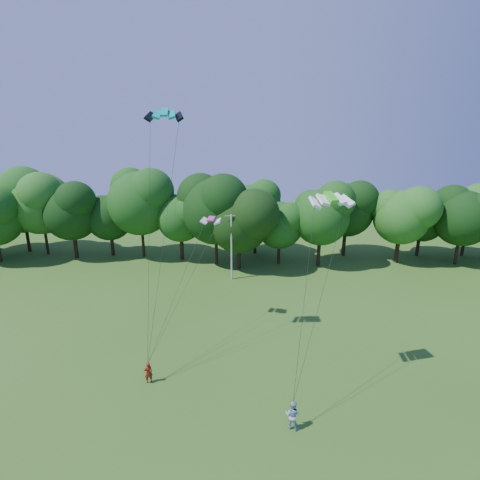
{
  "coord_description": "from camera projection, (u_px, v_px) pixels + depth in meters",
  "views": [
    {
      "loc": [
        1.97,
        -14.5,
        17.91
      ],
      "look_at": [
        1.4,
        13.0,
        9.69
      ],
      "focal_mm": 28.0,
      "sensor_mm": 36.0,
      "label": 1
    }
  ],
  "objects": [
    {
      "name": "kite_flyer_right",
      "position": [
        292.0,
        415.0,
        23.08
      ],
      "size": [
        1.14,
        1.03,
        1.91
      ],
      "primitive_type": "imported",
      "rotation": [
        0.0,
        0.0,
        2.74
      ],
      "color": "#9FB3DD",
      "rests_on": "ground"
    },
    {
      "name": "kite_pink",
      "position": [
        211.0,
        219.0,
        33.26
      ],
      "size": [
        1.96,
        1.23,
        0.35
      ],
      "rotation": [
        0.0,
        0.0,
        -0.21
      ],
      "color": "#C33688",
      "rests_on": "ground"
    },
    {
      "name": "tree_back_center",
      "position": [
        239.0,
        211.0,
        47.66
      ],
      "size": [
        8.66,
        8.66,
        12.6
      ],
      "color": "black",
      "rests_on": "ground"
    },
    {
      "name": "utility_pole",
      "position": [
        231.0,
        246.0,
        45.18
      ],
      "size": [
        1.64,
        0.33,
        8.23
      ],
      "rotation": [
        0.0,
        0.0,
        0.16
      ],
      "color": "#B9B8B0",
      "rests_on": "ground"
    },
    {
      "name": "tree_back_west",
      "position": [
        20.0,
        195.0,
        54.32
      ],
      "size": [
        9.56,
        9.56,
        13.9
      ],
      "color": "#331D14",
      "rests_on": "ground"
    },
    {
      "name": "kite_green",
      "position": [
        331.0,
        197.0,
        24.06
      ],
      "size": [
        3.0,
        1.94,
        0.58
      ],
      "rotation": [
        0.0,
        0.0,
        0.27
      ],
      "color": "#3ED520",
      "rests_on": "ground"
    },
    {
      "name": "tree_back_east",
      "position": [
        468.0,
        218.0,
        53.23
      ],
      "size": [
        6.3,
        6.3,
        9.16
      ],
      "color": "#352215",
      "rests_on": "ground"
    },
    {
      "name": "kite_teal",
      "position": [
        164.0,
        112.0,
        27.16
      ],
      "size": [
        2.69,
        1.31,
        0.68
      ],
      "rotation": [
        0.0,
        0.0,
        0.07
      ],
      "color": "#05A69C",
      "rests_on": "ground"
    },
    {
      "name": "kite_flyer_left",
      "position": [
        148.0,
        372.0,
        27.27
      ],
      "size": [
        0.72,
        0.64,
        1.66
      ],
      "primitive_type": "imported",
      "rotation": [
        0.0,
        0.0,
        3.64
      ],
      "color": "maroon",
      "rests_on": "ground"
    }
  ]
}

